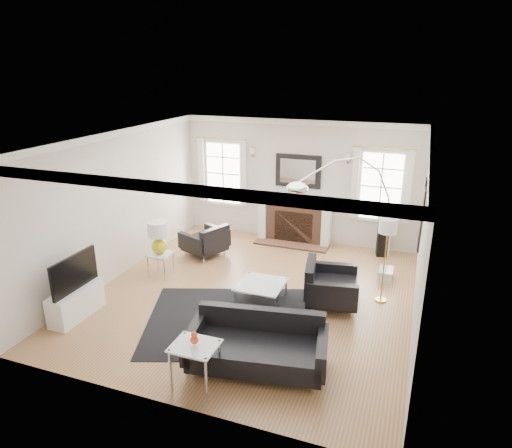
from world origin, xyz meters
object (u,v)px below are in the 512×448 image
at_px(sofa, 257,346).
at_px(arc_floor_lamp, 346,218).
at_px(armchair_left, 206,242).
at_px(gourd_lamp, 159,235).
at_px(armchair_right, 328,287).
at_px(coffee_table, 261,285).
at_px(fireplace, 295,220).

distance_m(sofa, arc_floor_lamp, 3.03).
height_order(armchair_left, gourd_lamp, gourd_lamp).
relative_size(armchair_right, coffee_table, 1.40).
height_order(sofa, arc_floor_lamp, arc_floor_lamp).
bearing_deg(arc_floor_lamp, fireplace, 126.64).
relative_size(armchair_right, arc_floor_lamp, 0.43).
bearing_deg(armchair_right, sofa, -105.62).
distance_m(armchair_right, arc_floor_lamp, 1.27).
relative_size(fireplace, armchair_left, 1.57).
distance_m(armchair_left, arc_floor_lamp, 3.23).
bearing_deg(armchair_right, armchair_left, 156.54).
xyz_separation_m(armchair_left, coffee_table, (1.79, -1.52, -0.01)).
height_order(fireplace, gourd_lamp, gourd_lamp).
bearing_deg(coffee_table, armchair_left, 139.65).
height_order(fireplace, coffee_table, fireplace).
bearing_deg(sofa, gourd_lamp, 143.39).
bearing_deg(gourd_lamp, armchair_left, 72.14).
height_order(fireplace, arc_floor_lamp, arc_floor_lamp).
xyz_separation_m(fireplace, arc_floor_lamp, (1.46, -1.96, 0.83)).
distance_m(armchair_left, armchair_right, 3.17).
xyz_separation_m(fireplace, gourd_lamp, (-1.95, -2.69, 0.31)).
xyz_separation_m(armchair_left, arc_floor_lamp, (3.02, -0.50, 1.05)).
bearing_deg(armchair_right, gourd_lamp, 179.31).
bearing_deg(sofa, armchair_right, 74.38).
distance_m(fireplace, armchair_right, 3.05).
bearing_deg(sofa, fireplace, 99.52).
relative_size(armchair_left, armchair_right, 0.99).
height_order(armchair_left, armchair_right, armchair_right).
height_order(fireplace, armchair_left, fireplace).
bearing_deg(armchair_right, arc_floor_lamp, 81.98).
bearing_deg(fireplace, arc_floor_lamp, -53.36).
relative_size(sofa, armchair_right, 1.82).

